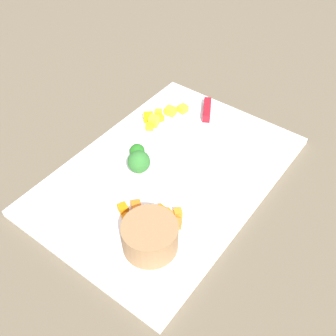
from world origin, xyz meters
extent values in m
plane|color=brown|center=(0.00, 0.00, 0.00)|extent=(4.00, 4.00, 0.00)
cube|color=white|center=(0.00, 0.00, 0.01)|extent=(0.46, 0.32, 0.01)
cylinder|color=olive|center=(0.14, 0.07, 0.04)|extent=(0.08, 0.08, 0.05)
cube|color=silver|center=(-0.01, 0.07, 0.01)|extent=(0.16, 0.10, 0.00)
cube|color=maroon|center=(-0.18, -0.04, 0.02)|extent=(0.06, 0.05, 0.02)
cube|color=orange|center=(0.07, 0.07, 0.02)|extent=(0.02, 0.02, 0.01)
cube|color=orange|center=(0.10, 0.01, 0.02)|extent=(0.02, 0.02, 0.02)
cube|color=orange|center=(0.08, 0.06, 0.02)|extent=(0.02, 0.02, 0.01)
cube|color=orange|center=(0.12, 0.01, 0.02)|extent=(0.01, 0.01, 0.01)
cube|color=orange|center=(0.09, 0.03, 0.02)|extent=(0.02, 0.02, 0.01)
cube|color=orange|center=(0.09, 0.08, 0.02)|extent=(0.02, 0.02, 0.01)
cube|color=orange|center=(0.11, -0.01, 0.02)|extent=(0.02, 0.02, 0.01)
cube|color=orange|center=(0.08, 0.05, 0.02)|extent=(0.02, 0.02, 0.01)
cube|color=yellow|center=(-0.10, -0.10, 0.02)|extent=(0.02, 0.02, 0.01)
cube|color=yellow|center=(-0.09, -0.10, 0.02)|extent=(0.02, 0.02, 0.02)
cube|color=yellow|center=(-0.13, -0.09, 0.02)|extent=(0.02, 0.02, 0.02)
cube|color=yellow|center=(-0.16, -0.08, 0.02)|extent=(0.02, 0.02, 0.01)
cube|color=yellow|center=(-0.07, -0.10, 0.02)|extent=(0.02, 0.02, 0.01)
cube|color=yellow|center=(-0.12, -0.11, 0.02)|extent=(0.02, 0.02, 0.01)
cube|color=yellow|center=(-0.09, -0.12, 0.02)|extent=(0.02, 0.02, 0.02)
cylinder|color=#7FB45B|center=(0.01, -0.06, 0.02)|extent=(0.01, 0.01, 0.01)
sphere|color=#21691C|center=(0.01, -0.06, 0.03)|extent=(0.03, 0.03, 0.03)
cylinder|color=#80AB60|center=(0.03, -0.04, 0.02)|extent=(0.01, 0.01, 0.01)
sphere|color=#2E6F2C|center=(0.03, -0.04, 0.04)|extent=(0.04, 0.04, 0.04)
camera|label=1|loc=(0.40, 0.30, 0.52)|focal=43.55mm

